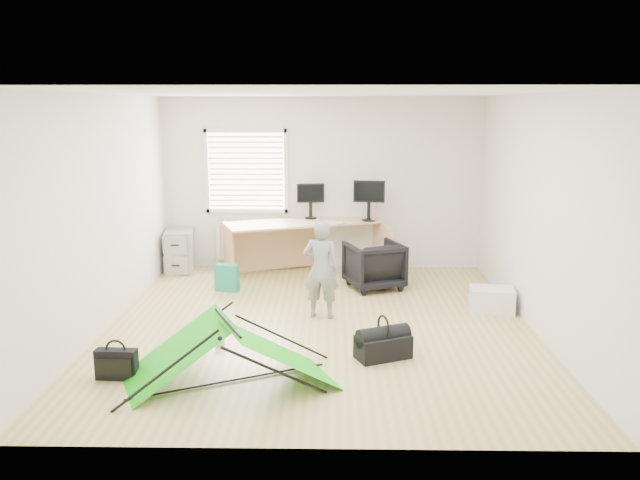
{
  "coord_description": "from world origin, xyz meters",
  "views": [
    {
      "loc": [
        0.13,
        -7.06,
        2.57
      ],
      "look_at": [
        0.0,
        0.4,
        0.95
      ],
      "focal_mm": 35.0,
      "sensor_mm": 36.0,
      "label": 1
    }
  ],
  "objects_px": {
    "monitor_left": "(311,206)",
    "duffel_bag": "(383,347)",
    "desk": "(305,248)",
    "monitor_right": "(369,206)",
    "filing_cabinet": "(180,251)",
    "laptop_bag": "(117,364)",
    "person": "(321,269)",
    "storage_crate": "(492,300)",
    "office_chair": "(374,265)",
    "kite": "(228,353)",
    "thermos": "(374,212)"
  },
  "relations": [
    {
      "from": "duffel_bag",
      "to": "thermos",
      "type": "bearing_deg",
      "value": 64.58
    },
    {
      "from": "desk",
      "to": "monitor_right",
      "type": "height_order",
      "value": "monitor_right"
    },
    {
      "from": "office_chair",
      "to": "duffel_bag",
      "type": "distance_m",
      "value": 2.55
    },
    {
      "from": "thermos",
      "to": "laptop_bag",
      "type": "distance_m",
      "value": 4.82
    },
    {
      "from": "filing_cabinet",
      "to": "thermos",
      "type": "distance_m",
      "value": 3.1
    },
    {
      "from": "kite",
      "to": "storage_crate",
      "type": "xyz_separation_m",
      "value": [
        3.0,
        2.14,
        -0.15
      ]
    },
    {
      "from": "monitor_left",
      "to": "storage_crate",
      "type": "distance_m",
      "value": 3.23
    },
    {
      "from": "office_chair",
      "to": "thermos",
      "type": "bearing_deg",
      "value": -113.21
    },
    {
      "from": "storage_crate",
      "to": "laptop_bag",
      "type": "xyz_separation_m",
      "value": [
        -4.09,
        -2.08,
        -0.0
      ]
    },
    {
      "from": "monitor_left",
      "to": "storage_crate",
      "type": "height_order",
      "value": "monitor_left"
    },
    {
      "from": "monitor_left",
      "to": "duffel_bag",
      "type": "xyz_separation_m",
      "value": [
        0.86,
        -3.55,
        -0.91
      ]
    },
    {
      "from": "filing_cabinet",
      "to": "kite",
      "type": "relative_size",
      "value": 0.34
    },
    {
      "from": "office_chair",
      "to": "laptop_bag",
      "type": "bearing_deg",
      "value": 29.07
    },
    {
      "from": "desk",
      "to": "thermos",
      "type": "relative_size",
      "value": 9.06
    },
    {
      "from": "monitor_left",
      "to": "kite",
      "type": "relative_size",
      "value": 0.22
    },
    {
      "from": "thermos",
      "to": "office_chair",
      "type": "relative_size",
      "value": 0.36
    },
    {
      "from": "storage_crate",
      "to": "laptop_bag",
      "type": "bearing_deg",
      "value": -153.06
    },
    {
      "from": "thermos",
      "to": "storage_crate",
      "type": "height_order",
      "value": "thermos"
    },
    {
      "from": "desk",
      "to": "filing_cabinet",
      "type": "xyz_separation_m",
      "value": [
        -1.98,
        0.1,
        -0.08
      ]
    },
    {
      "from": "monitor_left",
      "to": "thermos",
      "type": "distance_m",
      "value": 1.0
    },
    {
      "from": "storage_crate",
      "to": "laptop_bag",
      "type": "distance_m",
      "value": 4.59
    },
    {
      "from": "office_chair",
      "to": "kite",
      "type": "height_order",
      "value": "office_chair"
    },
    {
      "from": "thermos",
      "to": "office_chair",
      "type": "bearing_deg",
      "value": -93.03
    },
    {
      "from": "thermos",
      "to": "storage_crate",
      "type": "distance_m",
      "value": 2.44
    },
    {
      "from": "desk",
      "to": "laptop_bag",
      "type": "height_order",
      "value": "desk"
    },
    {
      "from": "thermos",
      "to": "office_chair",
      "type": "xyz_separation_m",
      "value": [
        -0.04,
        -0.82,
        -0.62
      ]
    },
    {
      "from": "filing_cabinet",
      "to": "laptop_bag",
      "type": "xyz_separation_m",
      "value": [
        0.33,
        -3.95,
        -0.18
      ]
    },
    {
      "from": "filing_cabinet",
      "to": "thermos",
      "type": "relative_size",
      "value": 2.46
    },
    {
      "from": "kite",
      "to": "duffel_bag",
      "type": "height_order",
      "value": "kite"
    },
    {
      "from": "duffel_bag",
      "to": "desk",
      "type": "bearing_deg",
      "value": 82.4
    },
    {
      "from": "filing_cabinet",
      "to": "office_chair",
      "type": "xyz_separation_m",
      "value": [
        2.99,
        -0.87,
        0.01
      ]
    },
    {
      "from": "storage_crate",
      "to": "monitor_right",
      "type": "bearing_deg",
      "value": 128.64
    },
    {
      "from": "person",
      "to": "storage_crate",
      "type": "xyz_separation_m",
      "value": [
        2.17,
        0.26,
        -0.46
      ]
    },
    {
      "from": "filing_cabinet",
      "to": "duffel_bag",
      "type": "bearing_deg",
      "value": -58.84
    },
    {
      "from": "monitor_right",
      "to": "person",
      "type": "height_order",
      "value": "monitor_right"
    },
    {
      "from": "filing_cabinet",
      "to": "office_chair",
      "type": "distance_m",
      "value": 3.11
    },
    {
      "from": "person",
      "to": "kite",
      "type": "relative_size",
      "value": 0.63
    },
    {
      "from": "kite",
      "to": "office_chair",
      "type": "bearing_deg",
      "value": 38.51
    },
    {
      "from": "kite",
      "to": "laptop_bag",
      "type": "distance_m",
      "value": 1.1
    },
    {
      "from": "monitor_right",
      "to": "monitor_left",
      "type": "bearing_deg",
      "value": 176.38
    },
    {
      "from": "thermos",
      "to": "monitor_right",
      "type": "bearing_deg",
      "value": 178.23
    },
    {
      "from": "filing_cabinet",
      "to": "monitor_left",
      "type": "distance_m",
      "value": 2.18
    },
    {
      "from": "monitor_left",
      "to": "duffel_bag",
      "type": "bearing_deg",
      "value": -83.23
    },
    {
      "from": "office_chair",
      "to": "monitor_left",
      "type": "bearing_deg",
      "value": -67.32
    },
    {
      "from": "desk",
      "to": "monitor_left",
      "type": "bearing_deg",
      "value": 52.37
    },
    {
      "from": "desk",
      "to": "storage_crate",
      "type": "xyz_separation_m",
      "value": [
        2.44,
        -1.77,
        -0.26
      ]
    },
    {
      "from": "monitor_left",
      "to": "person",
      "type": "xyz_separation_m",
      "value": [
        0.2,
        -2.28,
        -0.42
      ]
    },
    {
      "from": "office_chair",
      "to": "person",
      "type": "bearing_deg",
      "value": 39.72
    },
    {
      "from": "desk",
      "to": "kite",
      "type": "relative_size",
      "value": 1.26
    },
    {
      "from": "monitor_right",
      "to": "kite",
      "type": "xyz_separation_m",
      "value": [
        -1.54,
        -3.98,
        -0.76
      ]
    }
  ]
}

